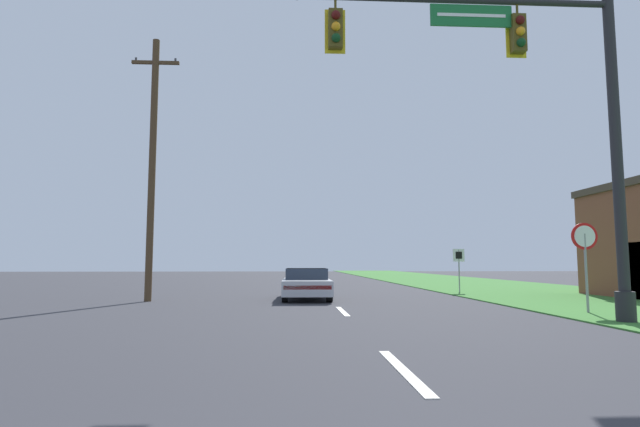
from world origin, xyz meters
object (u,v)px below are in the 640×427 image
object	(u,v)px
signal_mast	(543,105)
route_sign_post	(459,260)
car_ahead	(306,284)
utility_pole_near	(152,163)
stop_sign	(585,247)

from	to	relation	value
signal_mast	route_sign_post	bearing A→B (deg)	81.23
signal_mast	route_sign_post	distance (m)	12.59
signal_mast	car_ahead	size ratio (longest dim) A/B	1.94
car_ahead	utility_pole_near	world-z (taller)	utility_pole_near
car_ahead	stop_sign	size ratio (longest dim) A/B	1.80
stop_sign	route_sign_post	size ratio (longest dim) A/B	1.23
signal_mast	utility_pole_near	bearing A→B (deg)	147.09
car_ahead	stop_sign	xyz separation A→B (m)	(7.70, -6.03, 1.26)
stop_sign	route_sign_post	bearing A→B (deg)	92.03
stop_sign	utility_pole_near	size ratio (longest dim) A/B	0.25
car_ahead	utility_pole_near	distance (m)	7.47
stop_sign	signal_mast	bearing A→B (deg)	-135.31
stop_sign	utility_pole_near	distance (m)	14.90
signal_mast	car_ahead	world-z (taller)	signal_mast
stop_sign	route_sign_post	distance (m)	9.74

